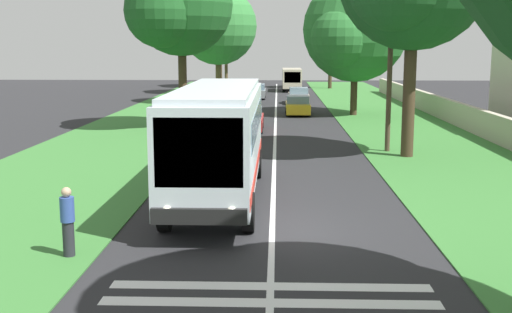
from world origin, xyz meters
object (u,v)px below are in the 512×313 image
Objects in this scene: trailing_car_0 at (248,120)px; utility_pole at (390,63)px; trailing_minibus_0 at (292,77)px; roadside_tree_left_0 at (224,29)px; roadside_tree_right_1 at (330,26)px; roadside_tree_right_0 at (353,32)px; trailing_car_1 at (298,106)px; roadside_tree_left_3 at (217,28)px; roadside_tree_left_1 at (217,20)px; roadside_tree_left_2 at (178,7)px; trailing_car_3 at (256,92)px; trailing_car_2 at (299,96)px; coach_bus at (219,135)px; pedestrian at (68,221)px.

utility_pole reaches higher than trailing_car_0.
trailing_minibus_0 is 11.92m from roadside_tree_left_0.
roadside_tree_right_1 is (4.43, -4.51, 5.84)m from trailing_minibus_0.
trailing_car_1 is at bearing 86.74° from roadside_tree_right_0.
roadside_tree_left_3 reaches higher than roadside_tree_right_0.
roadside_tree_left_1 is at bearing 16.98° from utility_pole.
trailing_car_0 is at bearing 42.91° from utility_pole.
roadside_tree_left_3 is (18.15, -0.60, -0.70)m from roadside_tree_left_2.
trailing_car_1 is 31.19m from roadside_tree_right_1.
trailing_minibus_0 is (10.82, -3.66, 0.88)m from trailing_car_3.
roadside_tree_right_1 reaches higher than trailing_car_2.
trailing_car_1 is 13.20m from roadside_tree_left_3.
trailing_minibus_0 is 8.61m from roadside_tree_right_1.
roadside_tree_left_1 is 1.11× the size of roadside_tree_right_0.
trailing_car_2 is 16.18m from trailing_minibus_0.
trailing_car_3 is (5.33, 3.93, 0.00)m from trailing_car_2.
coach_bus is 52.70m from trailing_minibus_0.
trailing_car_3 is 0.43× the size of roadside_tree_right_0.
roadside_tree_right_1 is (38.69, -12.09, 0.08)m from roadside_tree_left_2.
roadside_tree_left_3 is at bearing 21.87° from utility_pole.
roadside_tree_right_1 reaches higher than coach_bus.
trailing_minibus_0 is at bearing -23.44° from roadside_tree_left_3.
trailing_car_1 is at bearing -18.98° from trailing_car_0.
trailing_car_3 is 2.54× the size of pedestrian.
trailing_car_0 is 20.26m from roadside_tree_left_3.
coach_bus is 1.06× the size of roadside_tree_left_2.
trailing_car_1 is 0.41× the size of roadside_tree_left_2.
roadside_tree_left_1 is at bearing 5.30° from coach_bus.
roadside_tree_left_3 is 28.76m from utility_pole.
roadside_tree_left_2 is 6.25× the size of pedestrian.
roadside_tree_right_1 is 64.56m from pedestrian.
roadside_tree_left_0 is at bearing 4.48° from coach_bus.
trailing_car_0 is at bearing -179.25° from trailing_car_3.
trailing_car_3 is (41.76, 0.14, -1.48)m from coach_bus.
roadside_tree_right_1 reaches higher than utility_pole.
roadside_tree_right_0 is at bearing -15.42° from coach_bus.
roadside_tree_left_2 is (18.33, 4.05, 5.17)m from coach_bus.
utility_pole is at bearing -167.00° from trailing_car_3.
roadside_tree_left_2 is at bearing 167.53° from trailing_minibus_0.
trailing_car_1 is 25.69m from trailing_minibus_0.
roadside_tree_right_0 reaches higher than coach_bus.
roadside_tree_left_2 reaches higher than trailing_minibus_0.
trailing_car_3 is 0.39× the size of roadside_tree_left_1.
trailing_minibus_0 reaches higher than trailing_car_1.
roadside_tree_left_0 is 40.90m from roadside_tree_left_2.
roadside_tree_left_0 is at bearing 14.44° from trailing_car_3.
roadside_tree_left_1 is at bearing 118.81° from trailing_minibus_0.
trailing_car_2 is (9.52, -0.36, 0.00)m from trailing_car_1.
roadside_tree_right_0 reaches higher than trailing_car_3.
trailing_minibus_0 is 0.57× the size of roadside_tree_left_2.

